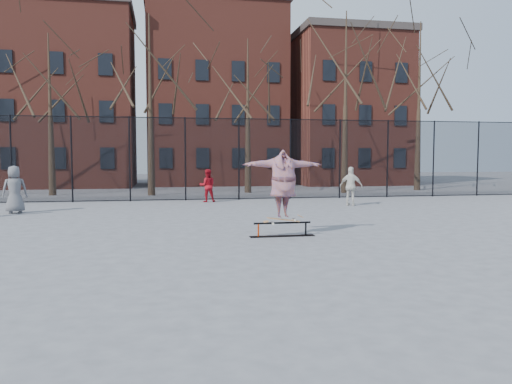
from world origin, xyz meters
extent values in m
plane|color=#5E5D62|center=(0.00, 0.00, 0.00)|extent=(100.00, 100.00, 0.00)
cube|color=black|center=(0.65, 1.65, 0.01)|extent=(1.76, 0.27, 0.01)
cylinder|color=red|center=(0.00, 1.65, 0.18)|extent=(0.05, 0.05, 0.36)
cylinder|color=black|center=(1.30, 1.65, 0.18)|extent=(0.05, 0.05, 0.36)
cylinder|color=black|center=(0.65, 1.65, 0.36)|extent=(1.55, 0.05, 0.05)
imported|color=purple|center=(0.67, 1.65, 1.40)|extent=(2.24, 0.74, 1.80)
imported|color=#5C5B60|center=(-7.93, 8.73, 0.90)|extent=(1.00, 0.80, 1.79)
imported|color=maroon|center=(-0.44, 12.00, 0.77)|extent=(0.75, 0.58, 1.53)
imported|color=silver|center=(5.50, 9.12, 0.84)|extent=(1.04, 0.90, 1.68)
cylinder|color=black|center=(-9.20, 13.00, 2.00)|extent=(0.07, 0.07, 4.00)
cylinder|color=black|center=(-6.60, 13.00, 2.00)|extent=(0.07, 0.07, 4.00)
cylinder|color=black|center=(-4.00, 13.00, 2.00)|extent=(0.07, 0.07, 4.00)
cylinder|color=black|center=(-1.40, 13.00, 2.00)|extent=(0.07, 0.07, 4.00)
cylinder|color=black|center=(1.20, 13.00, 2.00)|extent=(0.07, 0.07, 4.00)
cylinder|color=black|center=(3.80, 13.00, 2.00)|extent=(0.07, 0.07, 4.00)
cylinder|color=black|center=(6.40, 13.00, 2.00)|extent=(0.07, 0.07, 4.00)
cylinder|color=black|center=(9.00, 13.00, 2.00)|extent=(0.07, 0.07, 4.00)
cylinder|color=black|center=(11.60, 13.00, 2.00)|extent=(0.07, 0.07, 4.00)
cylinder|color=black|center=(14.20, 13.00, 2.00)|extent=(0.07, 0.07, 4.00)
cube|color=black|center=(0.00, 13.00, 2.00)|extent=(34.00, 0.01, 4.00)
cylinder|color=black|center=(0.00, 13.00, 3.96)|extent=(34.00, 0.04, 0.04)
cone|color=black|center=(-8.50, 17.80, 2.31)|extent=(0.40, 0.40, 4.62)
cone|color=black|center=(-3.00, 16.50, 2.31)|extent=(0.40, 0.40, 4.62)
cone|color=black|center=(2.50, 17.80, 2.31)|extent=(0.40, 0.40, 4.62)
cone|color=black|center=(8.00, 16.50, 2.31)|extent=(0.40, 0.40, 4.62)
cone|color=black|center=(13.50, 17.80, 2.31)|extent=(0.40, 0.40, 4.62)
cube|color=maroon|center=(-9.00, 26.00, 6.00)|extent=(9.00, 7.00, 12.00)
cube|color=maroon|center=(1.50, 26.00, 6.50)|extent=(10.00, 7.00, 13.00)
cube|color=maroon|center=(11.50, 26.00, 5.50)|extent=(8.00, 7.00, 11.00)
camera|label=1|loc=(-2.47, -11.20, 2.14)|focal=35.00mm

